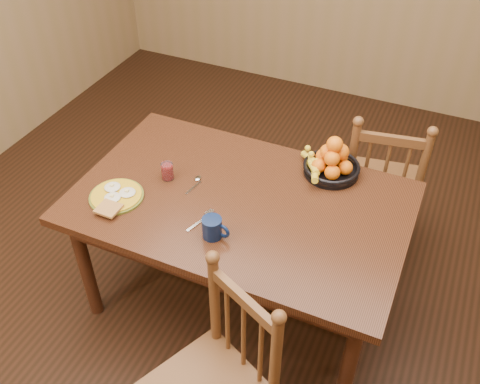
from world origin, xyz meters
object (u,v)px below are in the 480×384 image
at_px(chair_far, 380,185).
at_px(coffee_mug, 213,228).
at_px(breakfast_plate, 116,196).
at_px(chair_near, 216,384).
at_px(fruit_bowl, 331,162).
at_px(dining_table, 240,213).

distance_m(chair_far, coffee_mug, 1.20).
height_order(chair_far, breakfast_plate, chair_far).
bearing_deg(chair_near, coffee_mug, 141.37).
relative_size(chair_far, fruit_bowl, 3.01).
bearing_deg(dining_table, coffee_mug, -91.86).
bearing_deg(chair_near, breakfast_plate, 170.71).
relative_size(dining_table, breakfast_plate, 5.57).
relative_size(dining_table, chair_near, 1.66).
bearing_deg(fruit_bowl, chair_near, -94.58).
bearing_deg(dining_table, chair_near, -72.77).
xyz_separation_m(chair_near, fruit_bowl, (0.09, 1.15, 0.35)).
relative_size(dining_table, coffee_mug, 11.96).
relative_size(chair_near, fruit_bowl, 2.98).
height_order(chair_far, fruit_bowl, chair_far).
bearing_deg(breakfast_plate, chair_near, -34.26).
relative_size(breakfast_plate, coffee_mug, 2.15).
relative_size(dining_table, chair_far, 1.64).
xyz_separation_m(chair_near, coffee_mug, (-0.25, 0.50, 0.33)).
xyz_separation_m(dining_table, fruit_bowl, (0.33, 0.38, 0.15)).
height_order(chair_near, coffee_mug, chair_near).
height_order(dining_table, fruit_bowl, fruit_bowl).
bearing_deg(coffee_mug, breakfast_plate, 175.94).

